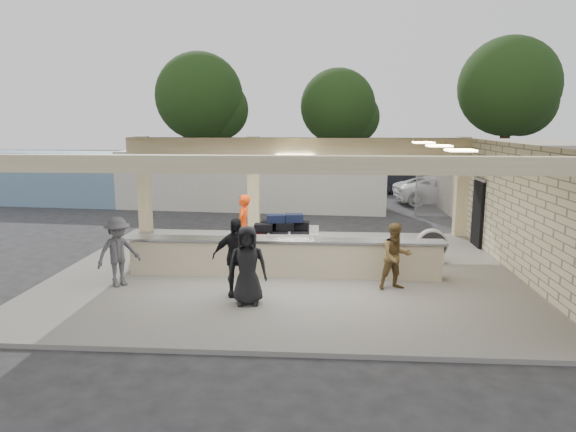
# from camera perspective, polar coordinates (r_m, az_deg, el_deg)

# --- Properties ---
(ground) EXTENTS (120.00, 120.00, 0.00)m
(ground) POSITION_cam_1_polar(r_m,az_deg,el_deg) (13.96, -0.28, -6.42)
(ground) COLOR #252427
(ground) RESTS_ON ground
(pavilion) EXTENTS (12.01, 10.00, 3.55)m
(pavilion) POSITION_cam_1_polar(r_m,az_deg,el_deg) (14.27, 0.76, -0.47)
(pavilion) COLOR slate
(pavilion) RESTS_ON ground
(baggage_counter) EXTENTS (8.20, 0.58, 0.98)m
(baggage_counter) POSITION_cam_1_polar(r_m,az_deg,el_deg) (13.32, -0.45, -4.63)
(baggage_counter) COLOR #BCAE8D
(baggage_counter) RESTS_ON pavilion
(luggage_cart) EXTENTS (2.30, 1.51, 1.29)m
(luggage_cart) POSITION_cam_1_polar(r_m,az_deg,el_deg) (15.01, -0.90, -2.09)
(luggage_cart) COLOR silver
(luggage_cart) RESTS_ON pavilion
(drum_fan) EXTENTS (0.87, 0.47, 0.95)m
(drum_fan) POSITION_cam_1_polar(r_m,az_deg,el_deg) (15.16, 15.71, -3.08)
(drum_fan) COLOR silver
(drum_fan) RESTS_ON pavilion
(baggage_handler) EXTENTS (0.43, 0.71, 1.87)m
(baggage_handler) POSITION_cam_1_polar(r_m,az_deg,el_deg) (15.05, -4.99, -1.15)
(baggage_handler) COLOR #ED400C
(baggage_handler) RESTS_ON pavilion
(passenger_a) EXTENTS (0.84, 0.55, 1.60)m
(passenger_a) POSITION_cam_1_polar(r_m,az_deg,el_deg) (12.47, 11.90, -4.41)
(passenger_a) COLOR brown
(passenger_a) RESTS_ON pavilion
(passenger_b) EXTENTS (1.11, 0.53, 1.82)m
(passenger_b) POSITION_cam_1_polar(r_m,az_deg,el_deg) (11.78, -5.83, -4.55)
(passenger_b) COLOR black
(passenger_b) RESTS_ON pavilion
(passenger_c) EXTENTS (1.02, 1.08, 1.70)m
(passenger_c) POSITION_cam_1_polar(r_m,az_deg,el_deg) (13.08, -18.34, -3.81)
(passenger_c) COLOR #454449
(passenger_c) RESTS_ON pavilion
(passenger_d) EXTENTS (0.88, 0.43, 1.75)m
(passenger_d) POSITION_cam_1_polar(r_m,az_deg,el_deg) (11.24, -4.52, -5.48)
(passenger_d) COLOR black
(passenger_d) RESTS_ON pavilion
(car_white_a) EXTENTS (5.09, 2.85, 1.39)m
(car_white_a) POSITION_cam_1_polar(r_m,az_deg,el_deg) (26.74, 17.04, 2.76)
(car_white_a) COLOR white
(car_white_a) RESTS_ON ground
(car_dark) EXTENTS (4.12, 3.92, 1.40)m
(car_dark) POSITION_cam_1_polar(r_m,az_deg,el_deg) (29.26, 13.68, 3.56)
(car_dark) COLOR black
(car_dark) RESTS_ON ground
(container_white) EXTENTS (12.59, 3.46, 2.69)m
(container_white) POSITION_cam_1_polar(r_m,az_deg,el_deg) (24.14, -4.11, 3.98)
(container_white) COLOR silver
(container_white) RESTS_ON ground
(container_blue) EXTENTS (10.10, 3.20, 2.58)m
(container_blue) POSITION_cam_1_polar(r_m,az_deg,el_deg) (27.73, -23.41, 3.87)
(container_blue) COLOR #6885A7
(container_blue) RESTS_ON ground
(fence) EXTENTS (12.06, 0.06, 2.03)m
(fence) POSITION_cam_1_polar(r_m,az_deg,el_deg) (24.65, 27.92, 2.23)
(fence) COLOR gray
(fence) RESTS_ON ground
(tree_left) EXTENTS (6.60, 6.30, 9.00)m
(tree_left) POSITION_cam_1_polar(r_m,az_deg,el_deg) (38.51, -9.27, 12.59)
(tree_left) COLOR #382619
(tree_left) RESTS_ON ground
(tree_mid) EXTENTS (6.00, 5.60, 8.00)m
(tree_mid) POSITION_cam_1_polar(r_m,az_deg,el_deg) (39.52, 6.03, 11.70)
(tree_mid) COLOR #382619
(tree_mid) RESTS_ON ground
(tree_right) EXTENTS (7.20, 7.00, 10.00)m
(tree_right) POSITION_cam_1_polar(r_m,az_deg,el_deg) (40.78, 23.65, 12.62)
(tree_right) COLOR #382619
(tree_right) RESTS_ON ground
(adjacent_building) EXTENTS (6.00, 8.00, 3.20)m
(adjacent_building) POSITION_cam_1_polar(r_m,az_deg,el_deg) (24.95, 23.95, 3.90)
(adjacent_building) COLOR beige
(adjacent_building) RESTS_ON ground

